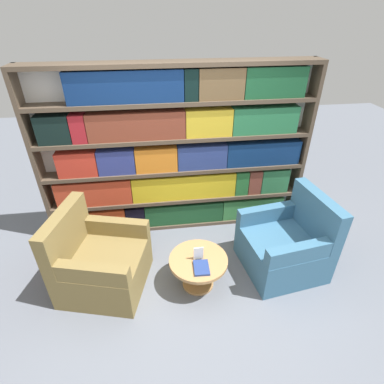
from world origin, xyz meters
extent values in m
plane|color=slate|center=(0.00, 0.00, 0.00)|extent=(14.00, 14.00, 0.00)
cube|color=silver|center=(0.00, 1.55, 1.13)|extent=(3.53, 0.05, 2.26)
cube|color=brown|center=(-1.74, 1.42, 1.13)|extent=(0.05, 0.30, 2.26)
cube|color=brown|center=(1.74, 1.42, 1.13)|extent=(0.05, 0.30, 2.26)
cube|color=brown|center=(0.00, 1.42, 0.03)|extent=(3.43, 0.30, 0.05)
cube|color=brown|center=(0.00, 1.42, 0.45)|extent=(3.43, 0.30, 0.05)
cube|color=brown|center=(0.00, 1.42, 0.91)|extent=(3.43, 0.30, 0.05)
cube|color=brown|center=(0.00, 1.42, 1.36)|extent=(3.43, 0.30, 0.05)
cube|color=brown|center=(0.00, 1.42, 1.81)|extent=(3.43, 0.30, 0.05)
cube|color=brown|center=(0.00, 1.42, 2.24)|extent=(3.43, 0.30, 0.05)
cube|color=#BB401A|center=(-1.21, 1.40, 0.21)|extent=(0.90, 0.20, 0.32)
cube|color=black|center=(-0.62, 1.40, 0.21)|extent=(0.26, 0.20, 0.32)
cube|color=#1B4A27|center=(0.08, 1.40, 0.21)|extent=(1.13, 0.20, 0.32)
cube|color=#36793E|center=(1.11, 1.40, 0.21)|extent=(0.91, 0.20, 0.32)
cube|color=#C03E24|center=(-1.12, 1.40, 0.66)|extent=(0.99, 0.20, 0.36)
cube|color=gold|center=(0.09, 1.40, 0.66)|extent=(1.43, 0.20, 0.36)
cube|color=#276933|center=(0.90, 1.40, 0.66)|extent=(0.18, 0.20, 0.36)
cube|color=brown|center=(1.09, 1.40, 0.66)|extent=(0.18, 0.20, 0.36)
cube|color=#2C6F42|center=(1.39, 1.40, 0.66)|extent=(0.39, 0.20, 0.36)
cube|color=red|center=(-1.26, 1.40, 1.09)|extent=(0.49, 0.20, 0.33)
cube|color=navy|center=(-0.78, 1.40, 1.09)|extent=(0.46, 0.20, 0.33)
cube|color=orange|center=(-0.27, 1.40, 1.09)|extent=(0.54, 0.20, 0.33)
cube|color=navy|center=(0.33, 1.40, 1.09)|extent=(0.65, 0.20, 0.33)
cube|color=navy|center=(1.17, 1.40, 1.09)|extent=(1.00, 0.20, 0.33)
cube|color=black|center=(-1.44, 1.40, 1.55)|extent=(0.38, 0.20, 0.34)
cube|color=maroon|center=(-1.15, 1.40, 1.55)|extent=(0.17, 0.20, 0.34)
cube|color=brown|center=(-0.47, 1.40, 1.55)|extent=(1.17, 0.20, 0.34)
cube|color=gold|center=(0.41, 1.40, 1.55)|extent=(0.58, 0.20, 0.34)
cube|color=#276F43|center=(1.13, 1.40, 1.55)|extent=(0.85, 0.20, 0.34)
cube|color=navy|center=(-0.56, 1.40, 2.01)|extent=(1.31, 0.20, 0.36)
cube|color=black|center=(0.19, 1.40, 2.01)|extent=(0.16, 0.20, 0.36)
cube|color=brown|center=(0.54, 1.40, 2.01)|extent=(0.54, 0.20, 0.36)
cube|color=#1A512E|center=(1.19, 1.40, 2.01)|extent=(0.75, 0.20, 0.36)
cube|color=olive|center=(-0.94, 0.37, 0.23)|extent=(1.07, 1.05, 0.46)
cube|color=olive|center=(-1.30, 0.47, 0.72)|extent=(0.36, 0.86, 0.52)
cube|color=olive|center=(-0.97, 0.00, 0.56)|extent=(0.75, 0.31, 0.20)
cube|color=olive|center=(-0.78, 0.71, 0.56)|extent=(0.75, 0.31, 0.20)
cube|color=#386684|center=(1.17, 0.37, 0.23)|extent=(0.99, 0.97, 0.46)
cube|color=#386684|center=(1.54, 0.42, 0.72)|extent=(0.26, 0.87, 0.52)
cube|color=#386684|center=(1.05, 0.72, 0.56)|extent=(0.75, 0.22, 0.20)
cube|color=#386684|center=(1.15, 0.00, 0.56)|extent=(0.75, 0.22, 0.20)
cylinder|color=#AD7F4C|center=(0.11, 0.22, 0.18)|extent=(0.12, 0.12, 0.36)
cylinder|color=#AD7F4C|center=(0.11, 0.22, 0.01)|extent=(0.36, 0.36, 0.03)
cylinder|color=#AD7F4C|center=(0.11, 0.22, 0.38)|extent=(0.66, 0.66, 0.04)
cube|color=black|center=(0.11, 0.22, 0.40)|extent=(0.06, 0.06, 0.01)
cube|color=white|center=(0.11, 0.22, 0.48)|extent=(0.11, 0.01, 0.17)
cube|color=navy|center=(0.12, 0.08, 0.41)|extent=(0.17, 0.23, 0.03)
camera|label=1|loc=(-0.28, -2.17, 2.80)|focal=28.00mm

